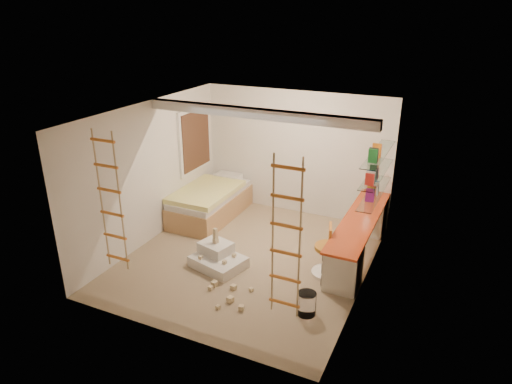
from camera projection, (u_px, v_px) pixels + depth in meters
The scene contains 15 objects.
floor at pixel (249, 258), 8.05m from camera, with size 4.50×4.50×0.00m, color #997D62.
ceiling_beam at pixel (256, 113), 7.36m from camera, with size 4.00×0.18×0.16m, color white.
window_frame at pixel (195, 140), 9.50m from camera, with size 0.06×1.15×1.35m, color white.
window_blind at pixel (196, 140), 9.48m from camera, with size 0.02×1.00×1.20m, color #4C2D1E.
rope_ladder_left at pixel (111, 202), 6.54m from camera, with size 0.41×0.04×2.13m, color orange, non-canonical shape.
rope_ladder_right at pixel (286, 240), 5.48m from camera, with size 0.41×0.04×2.13m, color orange, non-canonical shape.
waste_bin at pixel (307, 304), 6.52m from camera, with size 0.28×0.28×0.35m, color white.
desk at pixel (359, 236), 7.95m from camera, with size 0.56×2.80×0.75m.
shelves at pixel (377, 174), 7.71m from camera, with size 0.25×1.80×0.71m.
bed at pixel (210, 202), 9.53m from camera, with size 1.02×2.00×0.69m.
task_lamp at pixel (371, 179), 8.50m from camera, with size 0.14×0.36×0.57m.
swivel_chair at pixel (328, 257), 7.45m from camera, with size 0.64×0.64×0.87m.
play_platform at pixel (218, 258), 7.77m from camera, with size 0.98×0.85×0.37m.
toy_blocks at pixel (223, 271), 7.30m from camera, with size 1.20×1.24×0.64m.
books at pixel (377, 168), 7.67m from camera, with size 0.14×0.52×0.92m.
Camera 1 is at (3.07, -6.32, 4.10)m, focal length 32.00 mm.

